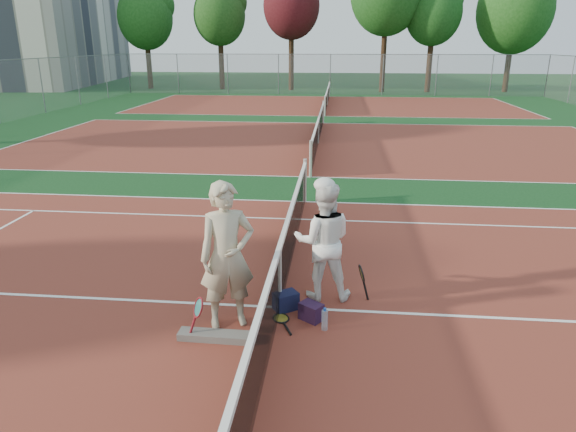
{
  "coord_description": "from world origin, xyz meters",
  "views": [
    {
      "loc": [
        0.8,
        -6.86,
        3.8
      ],
      "look_at": [
        0.0,
        1.24,
        1.05
      ],
      "focal_mm": 32.0,
      "sensor_mm": 36.0,
      "label": 1
    }
  ],
  "objects": [
    {
      "name": "player_a",
      "position": [
        -0.66,
        -0.52,
        1.04
      ],
      "size": [
        0.89,
        0.75,
        2.09
      ],
      "primitive_type": "imported",
      "rotation": [
        0.0,
        0.0,
        0.39
      ],
      "color": "#BDB292",
      "rests_on": "ground"
    },
    {
      "name": "tree_back_5",
      "position": [
        14.22,
        37.8,
        6.23
      ],
      "size": [
        5.8,
        5.8,
        9.58
      ],
      "color": "#382314",
      "rests_on": "ground"
    },
    {
      "name": "apartment_block",
      "position": [
        -28.0,
        44.0,
        7.5
      ],
      "size": [
        12.96,
        23.18,
        15.0
      ],
      "primitive_type": "cube",
      "rotation": [
        0.0,
        0.0,
        0.14
      ],
      "color": "beige",
      "rests_on": "ground"
    },
    {
      "name": "tree_back_4",
      "position": [
        7.88,
        37.09,
        6.03
      ],
      "size": [
        4.38,
        4.38,
        8.59
      ],
      "color": "#382314",
      "rests_on": "ground"
    },
    {
      "name": "fence_back",
      "position": [
        0.0,
        34.0,
        1.5
      ],
      "size": [
        32.0,
        0.06,
        3.0
      ],
      "primitive_type": null,
      "color": "slate",
      "rests_on": "ground"
    },
    {
      "name": "water_bottle",
      "position": [
        0.69,
        -0.57,
        0.15
      ],
      "size": [
        0.09,
        0.09,
        0.3
      ],
      "primitive_type": "cylinder",
      "color": "silver",
      "rests_on": "ground"
    },
    {
      "name": "ground",
      "position": [
        0.0,
        0.0,
        0.0
      ],
      "size": [
        130.0,
        130.0,
        0.0
      ],
      "primitive_type": "plane",
      "color": "#0F3816",
      "rests_on": "ground"
    },
    {
      "name": "racket_spare",
      "position": [
        0.05,
        -0.34,
        0.01
      ],
      "size": [
        0.49,
        0.66,
        0.03
      ],
      "primitive_type": null,
      "rotation": [
        0.0,
        0.0,
        1.98
      ],
      "color": "black",
      "rests_on": "ground"
    },
    {
      "name": "sports_bag_navy",
      "position": [
        0.09,
        -0.04,
        0.14
      ],
      "size": [
        0.42,
        0.4,
        0.27
      ],
      "primitive_type": "cube",
      "rotation": [
        0.0,
        0.0,
        0.61
      ],
      "color": "black",
      "rests_on": "ground"
    },
    {
      "name": "racket_red",
      "position": [
        -0.99,
        -0.91,
        0.29
      ],
      "size": [
        0.35,
        0.36,
        0.57
      ],
      "primitive_type": null,
      "rotation": [
        0.0,
        0.0,
        0.61
      ],
      "color": "maroon",
      "rests_on": "ground"
    },
    {
      "name": "court_far_b",
      "position": [
        0.0,
        27.0,
        0.0
      ],
      "size": [
        23.77,
        10.97,
        0.01
      ],
      "primitive_type": "cube",
      "color": "maroon",
      "rests_on": "ground"
    },
    {
      "name": "sports_bag_purple",
      "position": [
        0.49,
        -0.31,
        0.13
      ],
      "size": [
        0.39,
        0.36,
        0.26
      ],
      "primitive_type": "cube",
      "rotation": [
        0.0,
        0.0,
        -0.62
      ],
      "color": "black",
      "rests_on": "ground"
    },
    {
      "name": "tree_back_1",
      "position": [
        -9.39,
        38.07,
        5.98
      ],
      "size": [
        4.29,
        4.29,
        8.48
      ],
      "color": "#382314",
      "rests_on": "ground"
    },
    {
      "name": "tree_back_maroon",
      "position": [
        -3.35,
        37.76,
        6.63
      ],
      "size": [
        4.59,
        4.59,
        9.3
      ],
      "color": "#382314",
      "rests_on": "ground"
    },
    {
      "name": "net_cover_canvas",
      "position": [
        -0.78,
        -0.96,
        0.05
      ],
      "size": [
        0.99,
        0.25,
        0.1
      ],
      "primitive_type": "cube",
      "rotation": [
        0.0,
        0.0,
        -0.02
      ],
      "color": "#5E5B55",
      "rests_on": "ground"
    },
    {
      "name": "net_main",
      "position": [
        0.0,
        0.0,
        0.51
      ],
      "size": [
        0.1,
        10.98,
        1.02
      ],
      "primitive_type": null,
      "color": "black",
      "rests_on": "ground"
    },
    {
      "name": "tree_back_0",
      "position": [
        -15.86,
        38.25,
        5.83
      ],
      "size": [
        4.61,
        4.61,
        8.51
      ],
      "color": "#382314",
      "rests_on": "ground"
    },
    {
      "name": "racket_black_held",
      "position": [
        1.22,
        0.36,
        0.29
      ],
      "size": [
        0.24,
        0.3,
        0.59
      ],
      "primitive_type": null,
      "rotation": [
        0.0,
        0.0,
        3.35
      ],
      "color": "black",
      "rests_on": "ground"
    },
    {
      "name": "court_far_a",
      "position": [
        0.0,
        13.5,
        0.0
      ],
      "size": [
        23.77,
        10.97,
        0.01
      ],
      "primitive_type": "cube",
      "color": "maroon",
      "rests_on": "ground"
    },
    {
      "name": "net_far_b",
      "position": [
        0.0,
        27.0,
        0.51
      ],
      "size": [
        0.1,
        10.98,
        1.02
      ],
      "primitive_type": null,
      "color": "black",
      "rests_on": "ground"
    },
    {
      "name": "player_b",
      "position": [
        0.62,
        0.45,
        0.93
      ],
      "size": [
        0.94,
        0.75,
        1.86
      ],
      "primitive_type": "imported",
      "rotation": [
        0.0,
        0.0,
        3.19
      ],
      "color": "white",
      "rests_on": "ground"
    },
    {
      "name": "net_far_a",
      "position": [
        0.0,
        13.5,
        0.51
      ],
      "size": [
        0.1,
        10.98,
        1.02
      ],
      "primitive_type": null,
      "color": "black",
      "rests_on": "ground"
    },
    {
      "name": "court_main",
      "position": [
        0.0,
        0.0,
        0.0
      ],
      "size": [
        23.77,
        10.97,
        0.01
      ],
      "primitive_type": "cube",
      "color": "maroon",
      "rests_on": "ground"
    }
  ]
}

